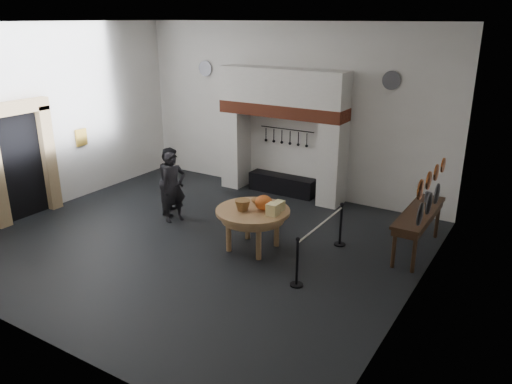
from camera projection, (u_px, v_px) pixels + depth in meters
The scene contains 38 objects.
floor at pixel (199, 242), 10.78m from camera, with size 9.00×8.00×0.02m, color black.
ceiling at pixel (190, 22), 9.29m from camera, with size 9.00×8.00×0.02m, color silver.
wall_back at pixel (289, 110), 13.24m from camera, with size 9.00×0.02×4.50m, color silver.
wall_front at pixel (13, 198), 6.82m from camera, with size 9.00×0.02×4.50m, color silver.
wall_left at pixel (51, 118), 12.26m from camera, with size 0.02×8.00×4.50m, color silver.
wall_right at pixel (422, 175), 7.80m from camera, with size 0.02×8.00×4.50m, color silver.
chimney_pier_left at pixel (236, 149), 14.08m from camera, with size 0.55×0.70×2.15m, color silver.
chimney_pier_right at pixel (333, 164), 12.62m from camera, with size 0.55×0.70×2.15m, color silver.
hearth_brick_band at pixel (282, 110), 12.94m from camera, with size 3.50×0.72×0.32m, color #9E442B.
chimney_hood at pixel (283, 86), 12.74m from camera, with size 3.50×0.70×0.90m, color silver.
iron_range at pixel (282, 184), 13.68m from camera, with size 1.90×0.45×0.50m, color black.
utensil_rail at pixel (287, 129), 13.35m from camera, with size 0.02×0.02×1.60m, color black.
door_recess at pixel (21, 167), 11.78m from camera, with size 0.04×1.10×2.50m, color black.
door_jamb_far at pixel (49, 158), 12.28m from camera, with size 0.22×0.30×2.60m, color tan.
door_lintel at pixel (14, 108), 11.27m from camera, with size 0.22×1.70×0.30m, color tan.
wall_plaque at pixel (81, 137), 13.10m from camera, with size 0.05×0.34×0.44m, color gold.
work_table at pixel (253, 211), 10.20m from camera, with size 1.53×1.53×0.07m, color #AE7552.
pumpkin at pixel (264, 203), 10.12m from camera, with size 0.36×0.36×0.31m, color orange.
cheese_block_big at pixel (273, 209), 9.86m from camera, with size 0.22×0.22×0.24m, color #F4E091.
cheese_block_small at pixel (279, 206), 10.12m from camera, with size 0.18×0.18×0.20m, color #E5D689.
wicker_basket at pixel (243, 205), 10.11m from camera, with size 0.32×0.32×0.22m, color olive.
bread_loaf at pixel (258, 200), 10.50m from camera, with size 0.31×0.18×0.13m, color #A26F39.
visitor_near at pixel (173, 187), 11.65m from camera, with size 0.61×0.40×1.67m, color black.
visitor_far at pixel (172, 180), 12.17m from camera, with size 0.80×0.62×1.64m, color black.
side_table at pixel (419, 212), 10.05m from camera, with size 0.55×2.20×0.06m, color #3A2315.
pewter_jug at pixel (428, 197), 10.49m from camera, with size 0.12×0.12×0.22m, color #515156.
copper_pan_a at pixel (420, 189), 8.08m from camera, with size 0.34×0.34×0.03m, color #C6662D.
copper_pan_b at pixel (429, 181), 8.53m from camera, with size 0.32×0.32×0.03m, color #C6662D.
copper_pan_c at pixel (436, 172), 8.97m from camera, with size 0.30×0.30×0.03m, color #C6662D.
copper_pan_d at pixel (443, 165), 9.41m from camera, with size 0.28×0.28×0.03m, color #C6662D.
pewter_plate_left at pixel (420, 214), 8.41m from camera, with size 0.40×0.40×0.03m, color #4C4C51.
pewter_plate_mid at pixel (429, 203), 8.89m from camera, with size 0.40×0.40×0.03m, color #4C4C51.
pewter_plate_right at pixel (437, 194), 9.37m from camera, with size 0.40×0.40×0.03m, color #4C4C51.
pewter_plate_back_left at pixel (205, 68), 14.23m from camera, with size 0.44×0.44×0.03m, color #4C4C51.
pewter_plate_back_right at pixel (392, 80), 11.56m from camera, with size 0.44×0.44×0.03m, color #4C4C51.
barrier_post_near at pixel (297, 263), 8.88m from camera, with size 0.05×0.05×0.90m, color black.
barrier_post_far at pixel (341, 225), 10.48m from camera, with size 0.05×0.05×0.90m, color black.
barrier_rope at pixel (322, 224), 9.55m from camera, with size 0.04×0.04×2.00m, color beige.
Camera 1 is at (6.20, -7.70, 4.60)m, focal length 35.00 mm.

